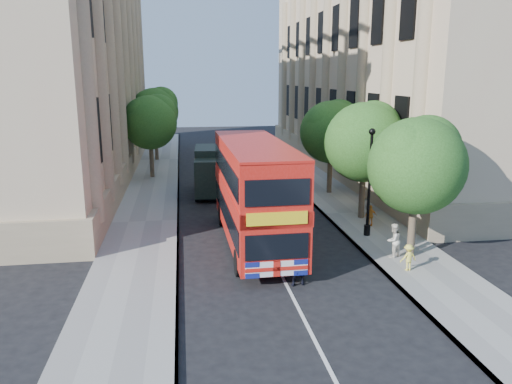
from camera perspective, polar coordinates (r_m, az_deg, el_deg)
name	(u,v)px	position (r m, az deg, el deg)	size (l,w,h in m)	color
ground	(293,297)	(18.08, 4.22, -11.91)	(120.00, 120.00, 0.00)	black
pavement_right	(354,213)	(28.64, 11.10, -2.42)	(3.50, 80.00, 0.12)	gray
pavement_left	(146,222)	(27.12, -12.51, -3.38)	(3.50, 80.00, 0.12)	gray
building_right	(396,58)	(43.63, 15.66, 14.52)	(12.00, 38.00, 18.00)	tan
building_left	(40,56)	(41.22, -23.42, 14.05)	(12.00, 38.00, 18.00)	tan
tree_right_near	(418,161)	(21.52, 17.99, 3.44)	(4.00, 4.00, 6.08)	#473828
tree_right_mid	(365,138)	(26.93, 12.39, 6.06)	(4.20, 4.20, 6.37)	#473828
tree_right_far	(332,129)	(32.59, 8.64, 7.19)	(4.00, 4.00, 6.15)	#473828
tree_left_far	(150,119)	(38.18, -11.98, 8.12)	(4.00, 4.00, 6.30)	#473828
tree_left_back	(155,109)	(46.13, -11.44, 9.31)	(4.20, 4.20, 6.65)	#473828
lamp_post	(369,187)	(24.16, 12.82, 0.58)	(0.32, 0.32, 5.16)	black
double_decker_bus	(255,190)	(22.56, -0.16, 0.19)	(2.84, 10.13, 4.66)	#BA150C
box_van	(212,172)	(32.59, -5.03, 2.25)	(2.46, 5.42, 3.03)	black
police_constable	(298,259)	(18.66, 4.79, -7.70)	(0.74, 0.49, 2.04)	black
woman_pedestrian	(393,240)	(21.96, 15.43, -5.34)	(0.71, 0.56, 1.47)	white
child_a	(371,216)	(26.09, 12.96, -2.67)	(0.65, 0.27, 1.10)	orange
child_b	(408,257)	(20.72, 17.02, -7.15)	(0.69, 0.40, 1.07)	#F0E152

